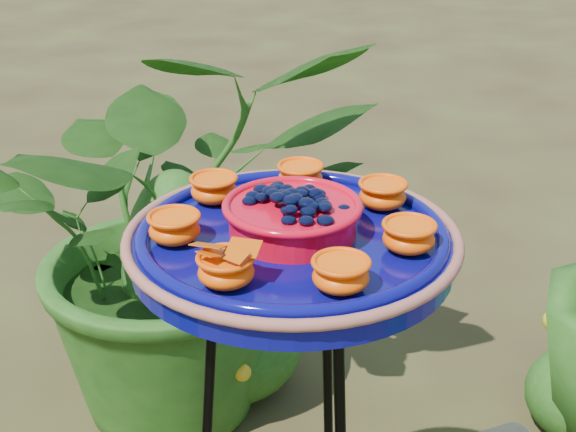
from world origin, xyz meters
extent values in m
torus|color=black|center=(-0.08, -0.14, 0.82)|extent=(0.31, 0.31, 0.01)
cylinder|color=#08085E|center=(-0.08, -0.14, 0.85)|extent=(0.54, 0.54, 0.04)
torus|color=#A05548|center=(-0.08, -0.14, 0.87)|extent=(0.44, 0.44, 0.01)
torus|color=#08085E|center=(-0.08, -0.14, 0.87)|extent=(0.40, 0.40, 0.02)
cylinder|color=red|center=(-0.08, -0.14, 0.89)|extent=(0.21, 0.21, 0.04)
torus|color=red|center=(-0.08, -0.14, 0.91)|extent=(0.18, 0.18, 0.01)
ellipsoid|color=black|center=(-0.08, -0.14, 0.92)|extent=(0.15, 0.15, 0.03)
ellipsoid|color=#FF4E02|center=(0.06, -0.17, 0.89)|extent=(0.07, 0.07, 0.03)
cylinder|color=#FF5005|center=(0.06, -0.17, 0.90)|extent=(0.06, 0.06, 0.01)
ellipsoid|color=#FF4E02|center=(0.03, -0.04, 0.89)|extent=(0.07, 0.07, 0.03)
cylinder|color=#FF5005|center=(0.03, -0.04, 0.90)|extent=(0.06, 0.06, 0.01)
ellipsoid|color=#FF4E02|center=(-0.09, 0.01, 0.89)|extent=(0.07, 0.07, 0.03)
cylinder|color=#FF5005|center=(-0.09, 0.01, 0.90)|extent=(0.06, 0.06, 0.01)
ellipsoid|color=#FF4E02|center=(-0.21, -0.06, 0.89)|extent=(0.07, 0.07, 0.03)
cylinder|color=#FF5005|center=(-0.21, -0.06, 0.90)|extent=(0.06, 0.06, 0.01)
ellipsoid|color=#FF4E02|center=(-0.23, -0.18, 0.89)|extent=(0.07, 0.07, 0.03)
cylinder|color=#FF5005|center=(-0.23, -0.18, 0.90)|extent=(0.06, 0.06, 0.01)
ellipsoid|color=#FF4E02|center=(-0.14, -0.28, 0.89)|extent=(0.07, 0.07, 0.03)
cylinder|color=#FF5005|center=(-0.14, -0.28, 0.90)|extent=(0.06, 0.06, 0.01)
ellipsoid|color=#FF4E02|center=(-0.01, -0.28, 0.89)|extent=(0.07, 0.07, 0.03)
cylinder|color=#FF5005|center=(-0.01, -0.28, 0.90)|extent=(0.06, 0.06, 0.01)
cylinder|color=black|center=(-0.14, -0.28, 0.91)|extent=(0.00, 0.03, 0.00)
cube|color=#E85004|center=(-0.16, -0.28, 0.92)|extent=(0.04, 0.03, 0.01)
cube|color=#E85004|center=(-0.12, -0.28, 0.92)|extent=(0.04, 0.03, 0.01)
imported|color=#1E4913|center=(-0.45, 0.60, 0.50)|extent=(1.13, 1.07, 1.00)
camera|label=1|loc=(0.03, -1.07, 1.33)|focal=50.00mm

